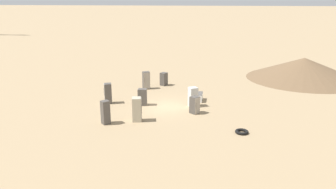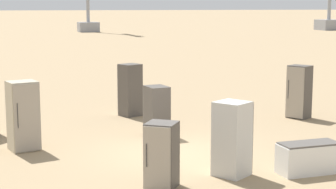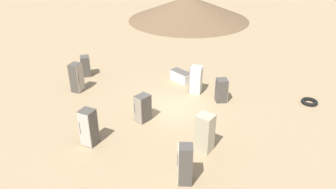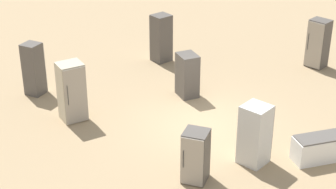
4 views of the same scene
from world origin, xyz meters
TOP-DOWN VIEW (x-y plane):
  - ground_plane at (0.00, 0.00)m, footprint 1000.00×1000.00m
  - dirt_mound at (14.36, 13.50)m, footprint 13.34×13.34m
  - discarded_fridge_0 at (2.81, 2.40)m, footprint 0.65×1.48m
  - discarded_fridge_1 at (-5.37, 0.11)m, footprint 0.87×0.86m
  - discarded_fridge_2 at (-3.13, 5.69)m, footprint 0.92×0.89m
  - discarded_fridge_3 at (2.41, 0.59)m, footprint 0.98×0.99m
  - discarded_fridge_4 at (-1.56, 7.49)m, footprint 0.86×0.93m
  - discarded_fridge_5 at (-1.51, -3.87)m, footprint 0.87×0.90m
  - discarded_fridge_6 at (-2.12, 0.12)m, footprint 0.87×0.69m
  - discarded_fridge_7 at (-3.74, -4.88)m, footprint 0.82×0.82m
  - discarded_fridge_8 at (2.77, -1.24)m, footprint 0.90×0.89m
  - scrap_tire at (6.55, -4.93)m, footprint 0.96×0.96m

SIDE VIEW (x-z plane):
  - ground_plane at x=0.00m, z-range 0.00..0.00m
  - scrap_tire at x=6.55m, z-range 0.00..0.21m
  - discarded_fridge_0 at x=2.81m, z-range 0.00..0.74m
  - discarded_fridge_4 at x=-1.56m, z-range 0.00..1.44m
  - discarded_fridge_8 at x=2.77m, z-range 0.00..1.45m
  - discarded_fridge_6 at x=-2.12m, z-range 0.00..1.52m
  - discarded_fridge_3 at x=2.41m, z-range 0.00..1.75m
  - discarded_fridge_7 at x=-3.74m, z-range 0.00..1.85m
  - discarded_fridge_2 at x=-3.13m, z-range 0.00..1.87m
  - discarded_fridge_1 at x=-5.37m, z-range 0.00..1.88m
  - discarded_fridge_5 at x=-1.51m, z-range 0.00..1.91m
  - dirt_mound at x=14.36m, z-range 0.00..2.57m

